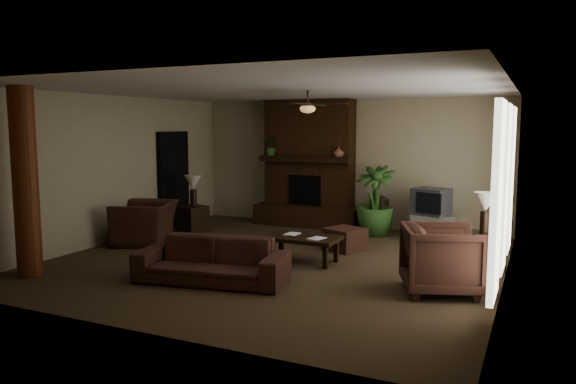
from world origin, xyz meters
The scene contains 23 objects.
room_shell centered at (0.00, 0.00, 1.40)m, with size 7.00×7.00×7.00m.
fireplace centered at (-0.80, 3.22, 1.16)m, with size 2.40×0.70×2.80m.
windows centered at (3.45, 0.20, 1.35)m, with size 0.08×3.65×2.35m.
log_column centered at (-2.95, -2.40, 1.40)m, with size 0.36×0.36×2.80m, color brown.
doorway centered at (-3.44, 1.80, 1.05)m, with size 0.10×1.00×2.10m, color black.
ceiling_fan centered at (0.40, 0.30, 2.53)m, with size 1.35×1.35×0.37m.
sofa centered at (-0.30, -1.55, 0.42)m, with size 2.15×0.63×0.84m, color #3F241B.
armchair_left centered at (-2.89, 0.16, 0.52)m, with size 1.20×0.78×1.05m, color #3F241B.
armchair_right centered at (2.77, -0.68, 0.50)m, with size 0.98×0.92×1.01m, color #3F241B.
coffee_table centered at (0.42, 0.06, 0.37)m, with size 1.20×0.70×0.43m.
ottoman centered at (0.77, 1.17, 0.20)m, with size 0.60×0.60×0.40m, color #3F241B.
tv_stand centered at (2.02, 2.76, 0.25)m, with size 0.85×0.50×0.50m, color silver.
tv centered at (2.00, 2.71, 0.76)m, with size 0.78×0.71×0.52m.
floor_vase centered at (0.88, 3.15, 0.43)m, with size 0.34×0.34×0.77m.
floor_plant centered at (0.87, 2.73, 0.40)m, with size 0.80×1.42×0.80m, color #315722.
side_table_left centered at (-2.69, 1.43, 0.28)m, with size 0.50×0.50×0.55m, color black.
lamp_left centered at (-2.68, 1.45, 1.00)m, with size 0.37×0.37×0.65m.
side_table_right centered at (3.15, 0.95, 0.28)m, with size 0.50×0.50×0.55m, color black.
lamp_right centered at (3.15, 0.90, 1.00)m, with size 0.40×0.40×0.65m.
mantel_plant centered at (-1.63, 3.00, 1.72)m, with size 0.38×0.42×0.33m, color #315722.
mantel_vase centered at (-0.01, 2.96, 1.67)m, with size 0.22×0.23×0.22m, color brown.
book_a centered at (0.12, 0.07, 0.57)m, with size 0.22×0.03×0.29m, color #999999.
book_b centered at (0.62, -0.05, 0.58)m, with size 0.21×0.02×0.29m, color #999999.
Camera 1 is at (3.90, -7.97, 2.22)m, focal length 33.98 mm.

